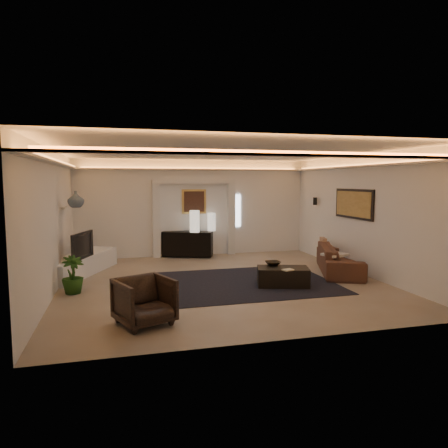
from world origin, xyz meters
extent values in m
plane|color=#9F9181|center=(0.00, 0.00, 0.00)|extent=(7.00, 7.00, 0.00)
plane|color=white|center=(0.00, 0.00, 2.90)|extent=(7.00, 7.00, 0.00)
plane|color=white|center=(0.00, 3.50, 1.45)|extent=(7.00, 0.00, 7.00)
plane|color=white|center=(0.00, -3.50, 1.45)|extent=(7.00, 0.00, 7.00)
plane|color=white|center=(-3.50, 0.00, 1.45)|extent=(0.00, 7.00, 7.00)
plane|color=white|center=(3.50, 0.00, 1.45)|extent=(0.00, 7.00, 7.00)
cube|color=silver|center=(0.00, 0.00, 2.62)|extent=(7.00, 7.00, 0.04)
cube|color=white|center=(1.35, 3.48, 1.35)|extent=(0.25, 0.03, 1.00)
cube|color=black|center=(0.40, -0.20, 0.01)|extent=(4.00, 3.00, 0.01)
cube|color=silver|center=(-1.15, 3.40, 1.10)|extent=(0.22, 0.20, 2.20)
cube|color=silver|center=(1.15, 3.40, 1.10)|extent=(0.22, 0.20, 2.20)
cube|color=silver|center=(0.00, 3.40, 2.25)|extent=(2.52, 0.20, 0.12)
cube|color=tan|center=(0.00, 3.47, 1.65)|extent=(0.74, 0.04, 0.74)
cube|color=#4C2D1E|center=(0.00, 3.44, 1.65)|extent=(0.62, 0.02, 0.62)
cube|color=black|center=(3.47, 0.30, 1.70)|extent=(0.04, 1.64, 0.74)
cube|color=tan|center=(3.44, 0.30, 1.70)|extent=(0.02, 1.50, 0.62)
cylinder|color=black|center=(3.38, 2.20, 1.68)|extent=(0.12, 0.12, 0.22)
cube|color=silver|center=(-3.44, 1.40, 1.65)|extent=(0.10, 0.55, 0.04)
cube|color=black|center=(-0.25, 3.25, 0.40)|extent=(1.55, 0.96, 0.74)
cylinder|color=beige|center=(-0.07, 3.02, 1.09)|extent=(0.35, 0.35, 0.64)
cylinder|color=beige|center=(0.49, 3.25, 1.09)|extent=(0.30, 0.30, 0.54)
cube|color=white|center=(-3.15, 1.62, 0.22)|extent=(1.70, 2.69, 0.50)
imported|color=black|center=(-3.15, 1.11, 0.76)|extent=(1.06, 0.49, 0.62)
cylinder|color=black|center=(-3.15, 2.29, 0.64)|extent=(0.17, 0.17, 0.39)
imported|color=slate|center=(-3.15, 1.02, 1.86)|extent=(0.46, 0.46, 0.37)
imported|color=#1D4211|center=(-3.15, -0.15, 0.38)|extent=(0.57, 0.57, 0.76)
imported|color=#493723|center=(3.06, 0.21, 0.33)|extent=(2.45, 1.68, 0.67)
cube|color=beige|center=(2.66, -0.26, 0.55)|extent=(0.62, 0.55, 0.06)
cube|color=#AB7D5D|center=(3.15, 1.22, 0.55)|extent=(0.20, 0.39, 0.37)
cube|color=#2F221E|center=(1.19, -0.67, 0.20)|extent=(1.21, 0.87, 0.41)
imported|color=black|center=(1.07, -0.37, 0.45)|extent=(0.35, 0.35, 0.08)
cube|color=beige|center=(1.18, -0.97, 0.42)|extent=(0.25, 0.21, 0.03)
imported|color=black|center=(-1.86, -2.34, 0.37)|extent=(1.06, 1.07, 0.75)
camera|label=1|loc=(-2.21, -8.72, 2.26)|focal=32.69mm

